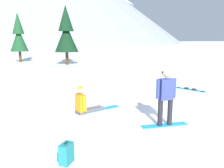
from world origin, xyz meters
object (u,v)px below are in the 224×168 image
(backpack_teal, at_px, (66,154))
(snowboarder_midground, at_px, (85,103))
(snowboarder_foreground, at_px, (166,96))
(pine_tree_young, at_px, (66,33))
(loose_snowboard_near_right, at_px, (190,89))
(pine_tree_slender, at_px, (19,35))

(backpack_teal, bearing_deg, snowboarder_midground, 75.38)
(snowboarder_foreground, xyz_separation_m, pine_tree_young, (-1.70, 18.86, 2.42))
(snowboarder_midground, distance_m, backpack_teal, 3.45)
(pine_tree_young, bearing_deg, snowboarder_midground, -91.61)
(snowboarder_midground, bearing_deg, loose_snowboard_near_right, 22.98)
(snowboarder_foreground, distance_m, pine_tree_slender, 24.41)
(snowboarder_foreground, height_order, pine_tree_young, pine_tree_young)
(backpack_teal, bearing_deg, loose_snowboard_near_right, 40.80)
(pine_tree_young, bearing_deg, pine_tree_slender, 139.41)
(snowboarder_foreground, bearing_deg, loose_snowboard_near_right, 49.60)
(snowboarder_foreground, bearing_deg, pine_tree_young, 95.15)
(loose_snowboard_near_right, relative_size, backpack_teal, 3.41)
(loose_snowboard_near_right, bearing_deg, snowboarder_foreground, -130.40)
(snowboarder_foreground, relative_size, pine_tree_young, 0.28)
(snowboarder_midground, distance_m, loose_snowboard_near_right, 6.40)
(backpack_teal, bearing_deg, snowboarder_foreground, 25.78)
(loose_snowboard_near_right, bearing_deg, pine_tree_young, 110.46)
(snowboarder_midground, height_order, loose_snowboard_near_right, snowboarder_midground)
(snowboarder_foreground, bearing_deg, snowboarder_midground, 139.42)
(pine_tree_young, bearing_deg, backpack_teal, -93.79)
(pine_tree_slender, height_order, pine_tree_young, pine_tree_young)
(backpack_teal, height_order, pine_tree_young, pine_tree_young)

